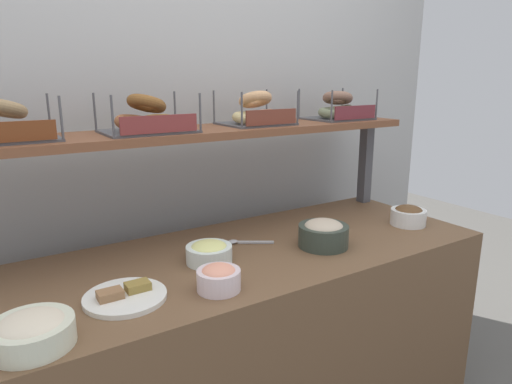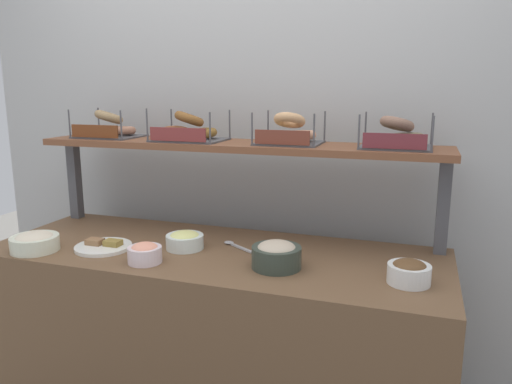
{
  "view_description": "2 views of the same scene",
  "coord_description": "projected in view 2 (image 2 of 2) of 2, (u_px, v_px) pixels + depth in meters",
  "views": [
    {
      "loc": [
        -0.78,
        -1.34,
        1.48
      ],
      "look_at": [
        0.09,
        0.03,
        1.06
      ],
      "focal_mm": 31.92,
      "sensor_mm": 36.0,
      "label": 1
    },
    {
      "loc": [
        0.8,
        -1.82,
        1.52
      ],
      "look_at": [
        0.17,
        0.04,
        1.11
      ],
      "focal_mm": 34.51,
      "sensor_mm": 36.0,
      "label": 2
    }
  ],
  "objects": [
    {
      "name": "bagel_basket_everything",
      "position": [
        109.0,
        128.0,
        2.44
      ],
      "size": [
        0.3,
        0.24,
        0.14
      ],
      "color": "#4C4C51",
      "rests_on": "upper_shelf"
    },
    {
      "name": "bowl_tuna_salad",
      "position": [
        276.0,
        255.0,
        1.87
      ],
      "size": [
        0.19,
        0.19,
        0.11
      ],
      "color": "#343F35",
      "rests_on": "deli_counter"
    },
    {
      "name": "bagel_basket_plain",
      "position": [
        289.0,
        133.0,
        2.15
      ],
      "size": [
        0.28,
        0.26,
        0.15
      ],
      "color": "#4C4C51",
      "rests_on": "upper_shelf"
    },
    {
      "name": "deli_counter",
      "position": [
        216.0,
        343.0,
        2.16
      ],
      "size": [
        1.92,
        0.7,
        0.85
      ],
      "primitive_type": "cube",
      "color": "brown",
      "rests_on": "ground_plane"
    },
    {
      "name": "back_wall",
      "position": [
        256.0,
        152.0,
        2.51
      ],
      "size": [
        3.12,
        0.06,
        2.4
      ],
      "primitive_type": "cube",
      "color": "#AEAFAE",
      "rests_on": "ground_plane"
    },
    {
      "name": "bowl_potato_salad",
      "position": [
        35.0,
        242.0,
        2.06
      ],
      "size": [
        0.2,
        0.2,
        0.08
      ],
      "color": "silver",
      "rests_on": "deli_counter"
    },
    {
      "name": "bowl_lox_spread",
      "position": [
        145.0,
        253.0,
        1.93
      ],
      "size": [
        0.13,
        0.13,
        0.08
      ],
      "color": "silver",
      "rests_on": "deli_counter"
    },
    {
      "name": "bowl_chocolate_spread",
      "position": [
        409.0,
        272.0,
        1.72
      ],
      "size": [
        0.15,
        0.15,
        0.09
      ],
      "color": "white",
      "rests_on": "deli_counter"
    },
    {
      "name": "upper_shelf",
      "position": [
        236.0,
        146.0,
        2.24
      ],
      "size": [
        1.88,
        0.32,
        0.03
      ],
      "primitive_type": "cube",
      "color": "brown",
      "rests_on": "shelf_riser_left"
    },
    {
      "name": "serving_spoon_near_plate",
      "position": [
        234.0,
        245.0,
        2.13
      ],
      "size": [
        0.16,
        0.11,
        0.01
      ],
      "color": "#B7B7BC",
      "rests_on": "deli_counter"
    },
    {
      "name": "bagel_basket_cinnamon_raisin",
      "position": [
        189.0,
        131.0,
        2.28
      ],
      "size": [
        0.32,
        0.27,
        0.14
      ],
      "color": "#4C4C51",
      "rests_on": "upper_shelf"
    },
    {
      "name": "bagel_basket_poppy",
      "position": [
        396.0,
        137.0,
        2.01
      ],
      "size": [
        0.29,
        0.25,
        0.14
      ],
      "color": "#4C4C51",
      "rests_on": "upper_shelf"
    },
    {
      "name": "shelf_riser_left",
      "position": [
        75.0,
        180.0,
        2.56
      ],
      "size": [
        0.05,
        0.05,
        0.4
      ],
      "primitive_type": "cube",
      "color": "#4C4C51",
      "rests_on": "deli_counter"
    },
    {
      "name": "shelf_riser_right",
      "position": [
        443.0,
        206.0,
        2.0
      ],
      "size": [
        0.05,
        0.05,
        0.4
      ],
      "primitive_type": "cube",
      "color": "#4C4C51",
      "rests_on": "deli_counter"
    },
    {
      "name": "serving_plate_white",
      "position": [
        103.0,
        246.0,
        2.1
      ],
      "size": [
        0.24,
        0.24,
        0.04
      ],
      "color": "white",
      "rests_on": "deli_counter"
    },
    {
      "name": "bowl_egg_salad",
      "position": [
        185.0,
        240.0,
        2.09
      ],
      "size": [
        0.16,
        0.16,
        0.08
      ],
      "color": "white",
      "rests_on": "deli_counter"
    }
  ]
}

